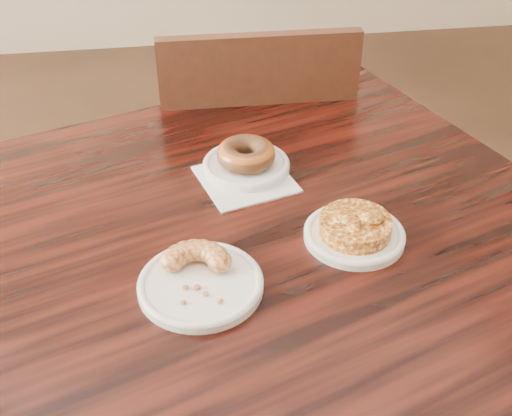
{
  "coord_description": "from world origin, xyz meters",
  "views": [
    {
      "loc": [
        -0.06,
        -0.93,
        1.38
      ],
      "look_at": [
        0.05,
        -0.15,
        0.8
      ],
      "focal_mm": 45.0,
      "sensor_mm": 36.0,
      "label": 1
    }
  ],
  "objects": [
    {
      "name": "apple_fritter",
      "position": [
        0.2,
        -0.19,
        0.78
      ],
      "size": [
        0.15,
        0.15,
        0.04
      ],
      "primitive_type": null,
      "color": "#4E1E08",
      "rests_on": "plate_fritter"
    },
    {
      "name": "glazed_donut",
      "position": [
        0.06,
        0.03,
        0.78
      ],
      "size": [
        0.1,
        0.1,
        0.04
      ],
      "primitive_type": "torus",
      "color": "#8B3B14",
      "rests_on": "plate_donut"
    },
    {
      "name": "chair_far",
      "position": [
        0.13,
        0.48,
        0.45
      ],
      "size": [
        0.47,
        0.47,
        0.9
      ],
      "primitive_type": null,
      "rotation": [
        0.0,
        0.0,
        3.12
      ],
      "color": "black",
      "rests_on": "floor"
    },
    {
      "name": "plate_donut",
      "position": [
        0.06,
        0.03,
        0.76
      ],
      "size": [
        0.16,
        0.16,
        0.01
      ],
      "primitive_type": "cylinder",
      "color": "white",
      "rests_on": "napkin"
    },
    {
      "name": "plate_cruller",
      "position": [
        -0.04,
        -0.26,
        0.76
      ],
      "size": [
        0.18,
        0.18,
        0.01
      ],
      "primitive_type": "cylinder",
      "color": "white",
      "rests_on": "cafe_table"
    },
    {
      "name": "plate_fritter",
      "position": [
        0.2,
        -0.19,
        0.76
      ],
      "size": [
        0.16,
        0.16,
        0.01
      ],
      "primitive_type": "cylinder",
      "color": "white",
      "rests_on": "cafe_table"
    },
    {
      "name": "cruller_fragment",
      "position": [
        -0.04,
        -0.26,
        0.78
      ],
      "size": [
        0.12,
        0.12,
        0.03
      ],
      "primitive_type": null,
      "color": "brown",
      "rests_on": "plate_cruller"
    },
    {
      "name": "napkin",
      "position": [
        0.06,
        -0.0,
        0.75
      ],
      "size": [
        0.19,
        0.19,
        0.0
      ],
      "primitive_type": "cube",
      "rotation": [
        0.0,
        0.0,
        0.27
      ],
      "color": "white",
      "rests_on": "cafe_table"
    },
    {
      "name": "cafe_table",
      "position": [
        0.07,
        -0.16,
        0.38
      ],
      "size": [
        1.26,
        1.26,
        0.75
      ],
      "primitive_type": "cube",
      "rotation": [
        0.0,
        0.0,
        0.34
      ],
      "color": "black",
      "rests_on": "floor"
    }
  ]
}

